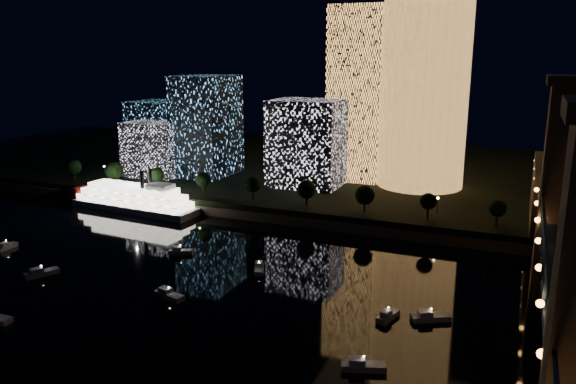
% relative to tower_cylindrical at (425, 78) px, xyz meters
% --- Properties ---
extents(ground, '(520.00, 520.00, 0.00)m').
position_rel_tower_cylindrical_xyz_m(ground, '(-19.50, -132.87, -45.71)').
color(ground, black).
rests_on(ground, ground).
extents(far_bank, '(420.00, 160.00, 5.00)m').
position_rel_tower_cylindrical_xyz_m(far_bank, '(-19.50, 27.13, -43.21)').
color(far_bank, black).
rests_on(far_bank, ground).
extents(seawall, '(420.00, 6.00, 3.00)m').
position_rel_tower_cylindrical_xyz_m(seawall, '(-19.50, -50.87, -44.21)').
color(seawall, '#6B5E4C').
rests_on(seawall, ground).
extents(tower_cylindrical, '(34.00, 34.00, 81.17)m').
position_rel_tower_cylindrical_xyz_m(tower_cylindrical, '(0.00, 0.00, 0.00)').
color(tower_cylindrical, '#EA9A4B').
rests_on(tower_cylindrical, far_bank).
extents(tower_rectangular, '(21.22, 21.22, 67.51)m').
position_rel_tower_cylindrical_xyz_m(tower_rectangular, '(-26.13, 3.98, -6.95)').
color(tower_rectangular, '#EA9A4B').
rests_on(tower_rectangular, far_bank).
extents(midrise_blocks, '(99.31, 39.03, 40.93)m').
position_rel_tower_cylindrical_xyz_m(midrise_blocks, '(-81.98, -13.62, -24.14)').
color(midrise_blocks, silver).
rests_on(midrise_blocks, far_bank).
extents(riverboat, '(53.50, 14.45, 15.94)m').
position_rel_tower_cylindrical_xyz_m(riverboat, '(-92.52, -58.07, -41.62)').
color(riverboat, silver).
rests_on(riverboat, ground).
extents(motorboats, '(124.57, 76.44, 2.78)m').
position_rel_tower_cylindrical_xyz_m(motorboats, '(-29.71, -123.62, -44.90)').
color(motorboats, silver).
rests_on(motorboats, ground).
extents(esplanade_trees, '(165.57, 6.89, 8.95)m').
position_rel_tower_cylindrical_xyz_m(esplanade_trees, '(-55.47, -44.87, -35.24)').
color(esplanade_trees, black).
rests_on(esplanade_trees, far_bank).
extents(street_lamps, '(132.70, 0.70, 5.65)m').
position_rel_tower_cylindrical_xyz_m(street_lamps, '(-53.50, -38.87, -36.69)').
color(street_lamps, black).
rests_on(street_lamps, far_bank).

